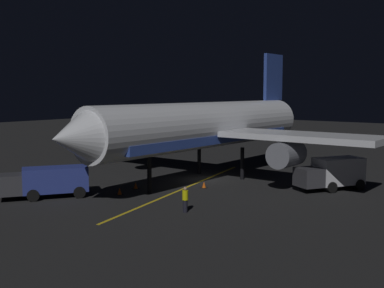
% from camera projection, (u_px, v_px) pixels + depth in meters
% --- Properties ---
extents(ground_plane, '(180.00, 180.00, 0.20)m').
position_uv_depth(ground_plane, '(205.00, 181.00, 43.85)').
color(ground_plane, black).
extents(apron_guide_stripe, '(5.59, 24.11, 0.01)m').
position_uv_depth(apron_guide_stripe, '(185.00, 188.00, 40.20)').
color(apron_guide_stripe, gold).
rests_on(apron_guide_stripe, ground_plane).
extents(airliner, '(30.88, 34.40, 12.14)m').
position_uv_depth(airliner, '(209.00, 127.00, 43.75)').
color(airliner, white).
rests_on(airliner, ground_plane).
extents(baggage_truck, '(5.32, 6.64, 2.32)m').
position_uv_depth(baggage_truck, '(47.00, 182.00, 36.42)').
color(baggage_truck, navy).
rests_on(baggage_truck, ground_plane).
extents(catering_truck, '(4.73, 6.01, 2.63)m').
position_uv_depth(catering_truck, '(332.00, 174.00, 39.35)').
color(catering_truck, silver).
rests_on(catering_truck, ground_plane).
extents(ground_crew_worker, '(0.40, 0.40, 1.74)m').
position_uv_depth(ground_crew_worker, '(185.00, 199.00, 32.02)').
color(ground_crew_worker, black).
rests_on(ground_crew_worker, ground_plane).
extents(traffic_cone_near_left, '(0.50, 0.50, 0.55)m').
position_uv_depth(traffic_cone_near_left, '(136.00, 186.00, 39.85)').
color(traffic_cone_near_left, '#EA590F').
rests_on(traffic_cone_near_left, ground_plane).
extents(traffic_cone_near_right, '(0.50, 0.50, 0.55)m').
position_uv_depth(traffic_cone_near_right, '(204.00, 185.00, 40.16)').
color(traffic_cone_near_right, '#EA590F').
rests_on(traffic_cone_near_right, ground_plane).
extents(traffic_cone_under_wing, '(0.50, 0.50, 0.55)m').
position_uv_depth(traffic_cone_under_wing, '(120.00, 192.00, 37.55)').
color(traffic_cone_under_wing, '#EA590F').
rests_on(traffic_cone_under_wing, ground_plane).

